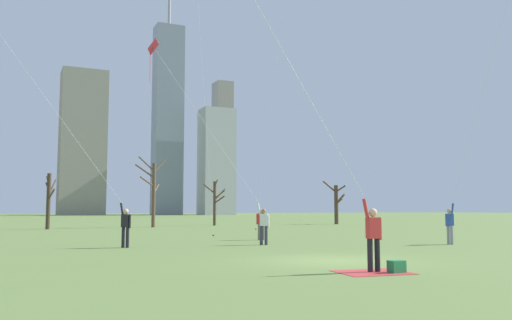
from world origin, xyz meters
TOP-DOWN VIEW (x-y plane):
  - ground_plane at (0.00, 0.00)m, footprint 400.00×400.00m
  - kite_flyer_foreground_right_white at (-1.55, -2.81)m, footprint 7.66×1.74m
  - kite_flyer_midfield_center_blue at (-6.99, 9.86)m, footprint 9.40×6.78m
  - kite_flyer_midfield_right_yellow at (8.75, 2.62)m, footprint 1.33×7.72m
  - kite_flyer_midfield_left_red at (0.48, 8.31)m, footprint 4.47×5.37m
  - bystander_watching_nearby at (2.65, 11.11)m, footprint 0.45×0.35m
  - picnic_spot at (-0.60, -3.19)m, footprint 1.95×1.59m
  - bare_tree_right_of_center at (9.08, 35.45)m, footprint 2.36×1.84m
  - bare_tree_center at (-6.52, 31.61)m, footprint 0.91×3.26m
  - bare_tree_left_of_center at (2.21, 32.81)m, footprint 2.84×1.86m
  - bare_tree_far_right_edge at (22.50, 34.26)m, footprint 1.78×2.47m
  - skyline_squat_block at (50.24, 140.54)m, footprint 5.17×6.06m
  - skyline_tall_tower at (43.16, 126.68)m, footprint 9.14×7.43m
  - skyline_slender_spire at (7.91, 136.47)m, footprint 11.96×8.77m
  - skyline_mid_tower_right at (31.10, 134.90)m, footprint 8.10×5.97m

SIDE VIEW (x-z plane):
  - ground_plane at x=0.00m, z-range 0.00..0.00m
  - picnic_spot at x=-0.60m, z-range -0.06..0.25m
  - bystander_watching_nearby at x=2.65m, z-range 0.09..1.71m
  - kite_flyer_foreground_right_white at x=-1.55m, z-range -4.78..9.36m
  - kite_flyer_midfield_left_red at x=0.48m, z-range -2.89..7.55m
  - bare_tree_far_right_edge at x=22.50m, z-range -0.01..4.69m
  - bare_tree_right_of_center at x=9.08m, z-range 0.19..4.68m
  - bare_tree_center at x=-6.52m, z-range 0.27..4.74m
  - bare_tree_left_of_center at x=2.21m, z-range 0.16..6.50m
  - kite_flyer_midfield_center_blue at x=-6.99m, z-range -3.55..12.18m
  - kite_flyer_midfield_right_yellow at x=8.75m, z-range -3.67..13.02m
  - skyline_tall_tower at x=43.16m, z-range 0.00..29.94m
  - skyline_slender_spire at x=7.91m, z-range 0.00..39.37m
  - skyline_squat_block at x=50.24m, z-range 0.00..41.49m
  - skyline_mid_tower_right at x=31.10m, z-range -4.03..59.15m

